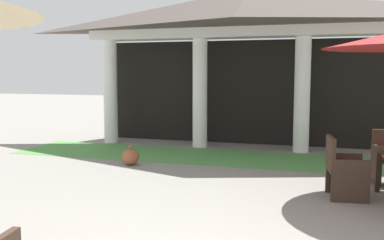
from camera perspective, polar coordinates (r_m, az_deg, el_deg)
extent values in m
cylinder|color=white|center=(11.94, -10.58, 3.60)|extent=(0.37, 0.37, 2.71)
cylinder|color=white|center=(11.01, 1.04, 3.50)|extent=(0.37, 0.37, 2.71)
cylinder|color=white|center=(10.60, 14.14, 3.21)|extent=(0.37, 0.37, 2.71)
cube|color=white|center=(10.77, 7.58, 11.25)|extent=(8.29, 0.70, 0.24)
pyramid|color=#514742|center=(10.83, 7.62, 14.25)|extent=(8.69, 2.90, 0.90)
cube|color=black|center=(11.63, 8.20, 3.57)|extent=(8.09, 0.16, 2.71)
cube|color=#519347|center=(9.69, 6.14, -4.98)|extent=(10.49, 1.92, 0.01)
cube|color=#38281E|center=(7.51, 23.04, -6.31)|extent=(0.08, 0.08, 0.62)
cube|color=#38281E|center=(8.05, 22.83, -5.37)|extent=(0.13, 0.49, 0.66)
cube|color=#38281E|center=(7.88, 23.23, -6.61)|extent=(0.06, 0.06, 0.39)
cube|color=#38281E|center=(8.28, 22.48, -5.97)|extent=(0.06, 0.06, 0.39)
cube|color=#38281E|center=(6.99, 19.56, -6.20)|extent=(0.61, 0.65, 0.07)
cube|color=#C64C38|center=(6.98, 19.58, -5.71)|extent=(0.57, 0.59, 0.05)
cube|color=#38281E|center=(6.90, 17.61, -4.02)|extent=(0.14, 0.58, 0.47)
cube|color=#38281E|center=(7.27, 19.13, -6.55)|extent=(0.54, 0.14, 0.63)
cube|color=#38281E|center=(6.76, 19.96, -7.53)|extent=(0.54, 0.14, 0.63)
cube|color=#38281E|center=(7.34, 20.97, -7.48)|extent=(0.06, 0.06, 0.38)
cube|color=#38281E|center=(6.85, 21.90, -8.49)|extent=(0.06, 0.06, 0.38)
cube|color=#38281E|center=(7.25, 17.23, -7.52)|extent=(0.06, 0.06, 0.38)
cube|color=#38281E|center=(6.75, 17.89, -8.54)|extent=(0.06, 0.06, 0.38)
ellipsoid|color=brown|center=(9.02, -8.00, -4.77)|extent=(0.35, 0.35, 0.34)
sphere|color=brown|center=(8.98, -8.02, -3.46)|extent=(0.08, 0.08, 0.08)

